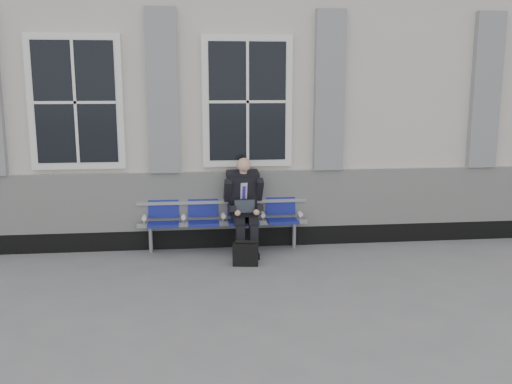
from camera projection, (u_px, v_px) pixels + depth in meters
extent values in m
plane|color=slate|center=(232.00, 278.00, 7.51)|extent=(70.00, 70.00, 0.00)
cube|color=beige|center=(218.00, 106.00, 10.52)|extent=(14.00, 4.00, 4.20)
cube|color=black|center=(225.00, 237.00, 8.91)|extent=(14.00, 0.10, 0.30)
cube|color=silver|center=(225.00, 200.00, 8.79)|extent=(14.00, 0.08, 0.90)
cube|color=gray|center=(163.00, 92.00, 8.35)|extent=(0.45, 0.14, 2.40)
cube|color=gray|center=(329.00, 91.00, 8.63)|extent=(0.45, 0.14, 2.40)
cube|color=gray|center=(486.00, 91.00, 8.91)|extent=(0.45, 0.14, 2.40)
cube|color=white|center=(76.00, 102.00, 8.26)|extent=(1.35, 0.10, 1.95)
cube|color=black|center=(75.00, 102.00, 8.21)|extent=(1.15, 0.02, 1.75)
cube|color=white|center=(247.00, 102.00, 8.54)|extent=(1.35, 0.10, 1.95)
cube|color=black|center=(248.00, 102.00, 8.49)|extent=(1.15, 0.02, 1.75)
cube|color=#9EA0A3|center=(223.00, 223.00, 8.69)|extent=(2.60, 0.07, 0.07)
cube|color=#9EA0A3|center=(223.00, 202.00, 8.75)|extent=(2.60, 0.05, 0.05)
cylinder|color=#9EA0A3|center=(151.00, 240.00, 8.61)|extent=(0.06, 0.06, 0.39)
cylinder|color=#9EA0A3|center=(294.00, 235.00, 8.86)|extent=(0.06, 0.06, 0.39)
cube|color=navy|center=(163.00, 224.00, 8.51)|extent=(0.46, 0.42, 0.07)
cube|color=navy|center=(163.00, 204.00, 8.66)|extent=(0.46, 0.10, 0.40)
cube|color=navy|center=(204.00, 223.00, 8.57)|extent=(0.46, 0.42, 0.07)
cube|color=navy|center=(203.00, 203.00, 8.73)|extent=(0.46, 0.10, 0.40)
cube|color=navy|center=(243.00, 222.00, 8.64)|extent=(0.46, 0.42, 0.07)
cube|color=navy|center=(242.00, 202.00, 8.79)|extent=(0.46, 0.10, 0.40)
cube|color=navy|center=(282.00, 221.00, 8.71)|extent=(0.46, 0.42, 0.07)
cube|color=navy|center=(280.00, 202.00, 8.86)|extent=(0.46, 0.10, 0.40)
cylinder|color=white|center=(144.00, 218.00, 8.48)|extent=(0.07, 0.12, 0.07)
cylinder|color=white|center=(183.00, 217.00, 8.55)|extent=(0.07, 0.12, 0.07)
cylinder|color=white|center=(223.00, 216.00, 8.62)|extent=(0.07, 0.12, 0.07)
cylinder|color=white|center=(263.00, 215.00, 8.68)|extent=(0.07, 0.12, 0.07)
cylinder|color=white|center=(300.00, 214.00, 8.75)|extent=(0.07, 0.12, 0.07)
cube|color=black|center=(241.00, 255.00, 8.34)|extent=(0.13, 0.27, 0.09)
cube|color=black|center=(254.00, 255.00, 8.37)|extent=(0.13, 0.27, 0.09)
cube|color=black|center=(240.00, 241.00, 8.36)|extent=(0.13, 0.14, 0.47)
cube|color=black|center=(254.00, 240.00, 8.39)|extent=(0.13, 0.14, 0.47)
cube|color=black|center=(238.00, 218.00, 8.51)|extent=(0.17, 0.46, 0.14)
cube|color=black|center=(251.00, 218.00, 8.55)|extent=(0.17, 0.46, 0.14)
cube|color=black|center=(243.00, 194.00, 8.66)|extent=(0.44, 0.36, 0.63)
cube|color=#C0D2FD|center=(244.00, 194.00, 8.54)|extent=(0.11, 0.10, 0.35)
cube|color=#3F219D|center=(244.00, 196.00, 8.53)|extent=(0.05, 0.08, 0.29)
cube|color=black|center=(243.00, 175.00, 8.57)|extent=(0.49, 0.27, 0.14)
cylinder|color=#DBA689|center=(243.00, 171.00, 8.51)|extent=(0.11, 0.11, 0.10)
sphere|color=#DBA689|center=(244.00, 165.00, 8.43)|extent=(0.21, 0.21, 0.21)
cube|color=black|center=(228.00, 190.00, 8.50)|extent=(0.12, 0.29, 0.37)
cube|color=black|center=(259.00, 189.00, 8.59)|extent=(0.12, 0.29, 0.37)
cube|color=black|center=(232.00, 209.00, 8.38)|extent=(0.11, 0.31, 0.14)
cube|color=black|center=(259.00, 208.00, 8.45)|extent=(0.11, 0.31, 0.14)
sphere|color=#DBA689|center=(238.00, 213.00, 8.27)|extent=(0.09, 0.09, 0.09)
sphere|color=#DBA689|center=(256.00, 212.00, 8.32)|extent=(0.09, 0.09, 0.09)
cube|color=black|center=(246.00, 215.00, 8.38)|extent=(0.34, 0.25, 0.02)
cube|color=black|center=(245.00, 206.00, 8.47)|extent=(0.33, 0.11, 0.21)
cube|color=black|center=(245.00, 206.00, 8.46)|extent=(0.30, 0.09, 0.18)
cube|color=black|center=(246.00, 254.00, 8.00)|extent=(0.38, 0.20, 0.32)
cylinder|color=black|center=(246.00, 242.00, 7.97)|extent=(0.29, 0.10, 0.06)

